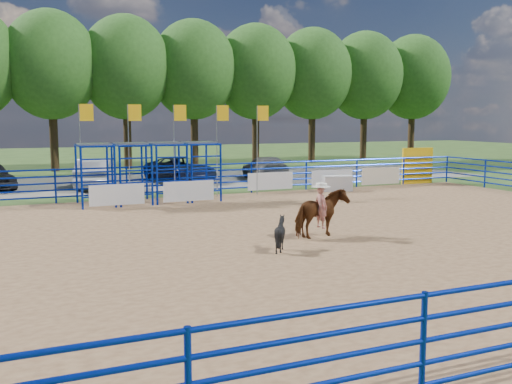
{
  "coord_description": "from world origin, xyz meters",
  "views": [
    {
      "loc": [
        -7.53,
        -15.39,
        3.6
      ],
      "look_at": [
        -0.58,
        1.0,
        1.3
      ],
      "focal_mm": 40.0,
      "sensor_mm": 36.0,
      "label": 1
    }
  ],
  "objects_px": {
    "horse_and_rider": "(321,211)",
    "calf": "(280,234)",
    "car_c": "(180,170)",
    "announcer_table": "(337,183)",
    "car_b": "(96,173)",
    "car_d": "(266,168)"
  },
  "relations": [
    {
      "from": "horse_and_rider",
      "to": "car_c",
      "type": "height_order",
      "value": "horse_and_rider"
    },
    {
      "from": "horse_and_rider",
      "to": "car_b",
      "type": "xyz_separation_m",
      "value": [
        -4.57,
        15.62,
        -0.06
      ]
    },
    {
      "from": "announcer_table",
      "to": "car_b",
      "type": "relative_size",
      "value": 0.31
    },
    {
      "from": "calf",
      "to": "car_d",
      "type": "bearing_deg",
      "value": -38.66
    },
    {
      "from": "calf",
      "to": "horse_and_rider",
      "type": "bearing_deg",
      "value": -76.14
    },
    {
      "from": "horse_and_rider",
      "to": "calf",
      "type": "bearing_deg",
      "value": -150.16
    },
    {
      "from": "announcer_table",
      "to": "car_b",
      "type": "xyz_separation_m",
      "value": [
        -10.86,
        6.12,
        0.38
      ]
    },
    {
      "from": "horse_and_rider",
      "to": "calf",
      "type": "distance_m",
      "value": 2.19
    },
    {
      "from": "calf",
      "to": "car_b",
      "type": "distance_m",
      "value": 16.92
    },
    {
      "from": "announcer_table",
      "to": "car_c",
      "type": "distance_m",
      "value": 9.36
    },
    {
      "from": "car_c",
      "to": "announcer_table",
      "type": "bearing_deg",
      "value": -67.2
    },
    {
      "from": "car_d",
      "to": "car_c",
      "type": "bearing_deg",
      "value": -1.35
    },
    {
      "from": "car_b",
      "to": "car_c",
      "type": "bearing_deg",
      "value": -153.39
    },
    {
      "from": "car_b",
      "to": "announcer_table",
      "type": "bearing_deg",
      "value": 165.25
    },
    {
      "from": "announcer_table",
      "to": "car_d",
      "type": "height_order",
      "value": "car_d"
    },
    {
      "from": "calf",
      "to": "car_c",
      "type": "bearing_deg",
      "value": -22.77
    },
    {
      "from": "car_b",
      "to": "car_d",
      "type": "xyz_separation_m",
      "value": [
        9.77,
        0.22,
        -0.08
      ]
    },
    {
      "from": "horse_and_rider",
      "to": "calf",
      "type": "xyz_separation_m",
      "value": [
        -1.87,
        -1.07,
        -0.36
      ]
    },
    {
      "from": "calf",
      "to": "car_c",
      "type": "relative_size",
      "value": 0.19
    },
    {
      "from": "announcer_table",
      "to": "horse_and_rider",
      "type": "height_order",
      "value": "horse_and_rider"
    },
    {
      "from": "announcer_table",
      "to": "car_d",
      "type": "xyz_separation_m",
      "value": [
        -1.09,
        6.34,
        0.3
      ]
    },
    {
      "from": "car_c",
      "to": "calf",
      "type": "bearing_deg",
      "value": -114.27
    }
  ]
}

